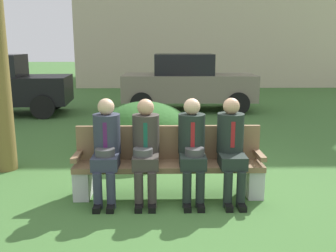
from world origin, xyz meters
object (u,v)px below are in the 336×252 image
park_bench (169,162)px  seated_man_leftmost (106,145)px  shrub_far_lawn (145,129)px  parked_car_far (187,82)px  shrub_mid_lawn (127,125)px  seated_man_centerleft (146,145)px  shrub_near_bench (157,123)px  seated_man_centerright (192,144)px  seated_man_rightmost (231,144)px

park_bench → seated_man_leftmost: seated_man_leftmost is taller
seated_man_leftmost → shrub_far_lawn: bearing=78.3°
parked_car_far → shrub_mid_lawn: bearing=-111.3°
park_bench → parked_car_far: 6.56m
park_bench → shrub_far_lawn: (-0.38, 1.81, 0.04)m
seated_man_centerleft → shrub_mid_lawn: size_ratio=1.08×
shrub_mid_lawn → parked_car_far: parked_car_far is taller
shrub_near_bench → shrub_far_lawn: bearing=-102.6°
seated_man_centerright → parked_car_far: (0.43, 6.65, 0.12)m
seated_man_centerright → shrub_mid_lawn: size_ratio=1.08×
seated_man_centerleft → parked_car_far: parked_car_far is taller
seated_man_centerright → shrub_mid_lawn: bearing=110.7°
shrub_near_bench → seated_man_centerright: bearing=-80.9°
seated_man_centerright → shrub_far_lawn: size_ratio=0.83×
parked_car_far → shrub_far_lawn: bearing=-103.2°
seated_man_centerright → shrub_near_bench: (-0.46, 2.89, -0.34)m
shrub_far_lawn → park_bench: bearing=-78.3°
park_bench → seated_man_centerleft: bearing=-154.5°
seated_man_leftmost → seated_man_centerright: seated_man_leftmost is taller
seated_man_leftmost → shrub_mid_lawn: seated_man_leftmost is taller
seated_man_centerright → seated_man_rightmost: 0.49m
shrub_near_bench → parked_car_far: parked_car_far is taller
seated_man_centerright → shrub_mid_lawn: seated_man_centerright is taller
parked_car_far → seated_man_centerleft: bearing=-98.6°
seated_man_centerleft → shrub_mid_lawn: 2.87m
seated_man_leftmost → seated_man_rightmost: size_ratio=1.00×
park_bench → shrub_far_lawn: bearing=101.7°
seated_man_centerleft → seated_man_rightmost: bearing=0.4°
seated_man_centerright → shrub_far_lawn: 2.08m
seated_man_centerright → shrub_far_lawn: seated_man_centerright is taller
seated_man_centerright → shrub_far_lawn: (-0.67, 1.95, -0.23)m
seated_man_leftmost → seated_man_rightmost: 1.57m
seated_man_centerleft → shrub_near_bench: 2.91m
seated_man_rightmost → shrub_near_bench: seated_man_rightmost is taller
seated_man_leftmost → seated_man_rightmost: (1.57, 0.01, 0.00)m
seated_man_rightmost → shrub_mid_lawn: bearing=119.0°
park_bench → shrub_far_lawn: 1.85m
seated_man_rightmost → parked_car_far: 6.64m
seated_man_leftmost → seated_man_centerleft: bearing=-0.1°
seated_man_centerright → shrub_near_bench: seated_man_centerright is taller
seated_man_rightmost → shrub_mid_lawn: seated_man_rightmost is taller
park_bench → shrub_mid_lawn: (-0.77, 2.67, -0.07)m
park_bench → seated_man_centerleft: seated_man_centerleft is taller
park_bench → seated_man_centerleft: 0.42m
seated_man_centerright → shrub_near_bench: size_ratio=1.06×
parked_car_far → park_bench: bearing=-96.3°
seated_man_centerleft → shrub_far_lawn: seated_man_centerleft is taller
shrub_near_bench → park_bench: bearing=-86.5°
seated_man_leftmost → shrub_mid_lawn: size_ratio=1.08×
park_bench → parked_car_far: parked_car_far is taller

